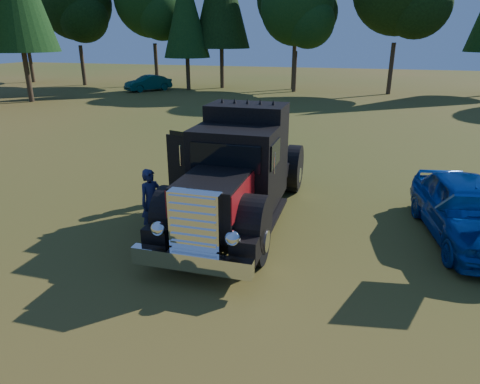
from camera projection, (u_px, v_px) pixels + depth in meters
name	position (u px, v px, depth m)	size (l,w,h in m)	color
ground	(263.00, 243.00, 10.29)	(120.00, 120.00, 0.00)	#385017
diamond_t_truck	(238.00, 176.00, 11.11)	(3.34, 7.16, 3.00)	black
hotrod_coupe	(468.00, 210.00, 10.26)	(2.48, 4.74, 1.89)	navy
spectator_near	(152.00, 202.00, 10.51)	(0.62, 0.41, 1.69)	#1E2C47
spectator_far	(182.00, 172.00, 12.58)	(0.91, 0.71, 1.87)	#1F2D4A
distant_teal_car	(148.00, 83.00, 38.18)	(1.44, 4.13, 1.36)	#092E3B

